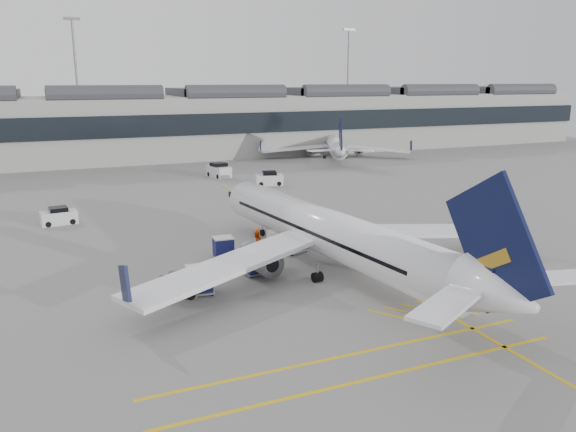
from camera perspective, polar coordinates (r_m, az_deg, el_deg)
name	(u,v)px	position (r m, az deg, el deg)	size (l,w,h in m)	color
ground	(249,295)	(37.69, -3.93, -7.96)	(220.00, 220.00, 0.00)	gray
terminal	(115,125)	(105.96, -17.17, 8.86)	(200.00, 20.45, 12.40)	#9E9E99
light_masts	(95,77)	(119.54, -19.05, 13.22)	(113.00, 0.60, 25.45)	slate
apron_markings	(318,240)	(50.12, 3.08, -2.42)	(0.25, 60.00, 0.01)	gold
airliner_main	(331,234)	(41.55, 4.42, -1.82)	(32.64, 35.85, 9.55)	white
airliner_far	(335,145)	(103.94, 4.76, 7.24)	(25.65, 28.32, 8.04)	white
belt_loader	(287,241)	(47.41, -0.12, -2.60)	(5.01, 1.90, 2.03)	silver
baggage_cart_a	(294,240)	(46.18, 0.59, -2.43)	(2.34, 2.15, 2.01)	gray
baggage_cart_b	(223,247)	(45.05, -6.59, -3.13)	(1.71, 1.43, 1.73)	gray
baggage_cart_c	(256,262)	(41.12, -3.30, -4.65)	(1.89, 1.63, 1.81)	gray
baggage_cart_d	(199,279)	(37.82, -9.01, -6.37)	(1.98, 1.70, 1.90)	gray
ramp_agent_a	(258,240)	(46.62, -3.05, -2.42)	(0.71, 0.47, 1.94)	#FF610D
ramp_agent_b	(256,244)	(45.45, -3.22, -2.81)	(0.97, 0.76, 2.00)	red
pushback_tug	(178,286)	(37.92, -11.11, -6.98)	(3.12, 2.58, 1.51)	#4A4D41
safety_cone_nose	(257,205)	(62.58, -3.19, 1.07)	(0.38, 0.38, 0.53)	#F24C0A
safety_cone_engine	(378,231)	(52.38, 9.17, -1.56)	(0.40, 0.40, 0.56)	#F24C0A
service_van_left	(59,217)	(59.71, -22.25, -0.05)	(3.55, 2.08, 1.73)	silver
service_van_mid	(219,171)	(83.06, -7.03, 4.60)	(2.91, 4.48, 2.12)	silver
service_van_right	(269,179)	(76.13, -1.91, 3.78)	(3.98, 2.66, 1.87)	silver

